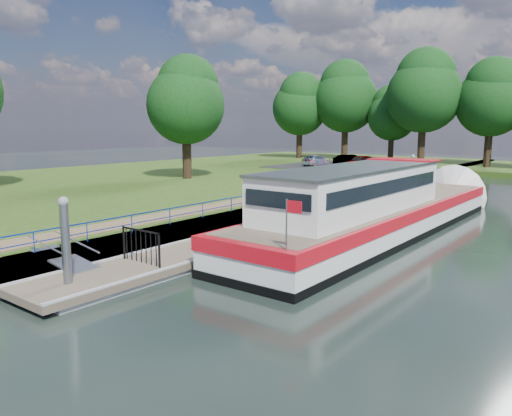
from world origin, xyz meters
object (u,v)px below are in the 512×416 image
Objects in this scene: car_a at (360,162)px; car_b at (350,161)px; pontoon at (312,221)px; car_c at (317,160)px; barge at (383,210)px.

car_b is at bearing 171.36° from car_a.
pontoon is 7.90× the size of car_c.
barge reaches higher than car_b.
pontoon is 27.99m from car_c.
pontoon is at bearing -174.04° from barge.
pontoon is 3.73m from barge.
barge is 27.18m from car_b.
car_b is 3.98m from car_c.
car_b reaches higher than car_c.
barge is (3.60, 0.38, 0.90)m from pontoon.
barge reaches higher than pontoon.
pontoon is 1.42× the size of barge.
barge is at bearing 5.96° from pontoon.
car_b is (-1.37, 0.48, -0.03)m from car_a.
car_a is (-8.83, 23.31, 1.32)m from pontoon.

